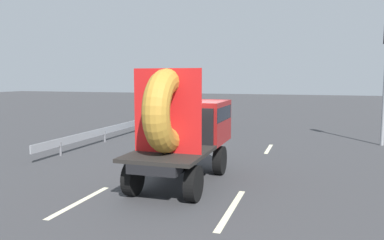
{
  "coord_description": "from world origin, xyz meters",
  "views": [
    {
      "loc": [
        4.01,
        -11.4,
        3.15
      ],
      "look_at": [
        0.35,
        0.09,
        1.79
      ],
      "focal_mm": 35.44,
      "sensor_mm": 36.0,
      "label": 1
    }
  ],
  "objects": [
    {
      "name": "guardrail",
      "position": [
        -5.61,
        6.44,
        0.53
      ],
      "size": [
        0.1,
        13.67,
        0.71
      ],
      "color": "gray",
      "rests_on": "ground_plane"
    },
    {
      "name": "flatbed_truck",
      "position": [
        0.35,
        -0.59,
        1.7
      ],
      "size": [
        2.02,
        4.66,
        3.39
      ],
      "color": "black",
      "rests_on": "ground_plane"
    },
    {
      "name": "ground_plane",
      "position": [
        0.0,
        0.0,
        0.0
      ],
      "size": [
        120.0,
        120.0,
        0.0
      ],
      "primitive_type": "plane",
      "color": "#38383A"
    },
    {
      "name": "lane_dash_right_near",
      "position": [
        2.24,
        -2.73,
        0.0
      ],
      "size": [
        0.16,
        2.97,
        0.01
      ],
      "primitive_type": "cube",
      "rotation": [
        0.0,
        0.0,
        1.57
      ],
      "color": "beige",
      "rests_on": "ground_plane"
    },
    {
      "name": "lane_dash_left_near",
      "position": [
        -1.54,
        -3.38,
        0.0
      ],
      "size": [
        0.16,
        2.61,
        0.01
      ],
      "primitive_type": "cube",
      "rotation": [
        0.0,
        0.0,
        1.57
      ],
      "color": "beige",
      "rests_on": "ground_plane"
    },
    {
      "name": "lane_dash_right_far",
      "position": [
        2.24,
        5.32,
        0.0
      ],
      "size": [
        0.16,
        2.21,
        0.01
      ],
      "primitive_type": "cube",
      "rotation": [
        0.0,
        0.0,
        1.57
      ],
      "color": "beige",
      "rests_on": "ground_plane"
    },
    {
      "name": "distant_sedan",
      "position": [
        -3.43,
        9.87,
        0.75
      ],
      "size": [
        1.84,
        4.3,
        1.4
      ],
      "color": "black",
      "rests_on": "ground_plane"
    },
    {
      "name": "lane_dash_left_far",
      "position": [
        -1.54,
        5.11,
        0.0
      ],
      "size": [
        0.16,
        2.88,
        0.01
      ],
      "primitive_type": "cube",
      "rotation": [
        0.0,
        0.0,
        1.57
      ],
      "color": "beige",
      "rests_on": "ground_plane"
    }
  ]
}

